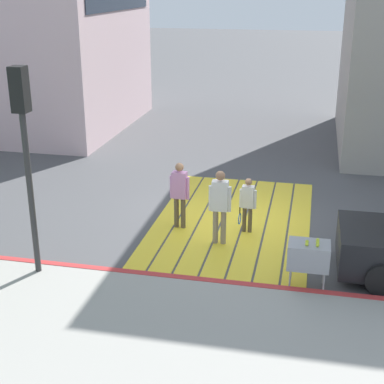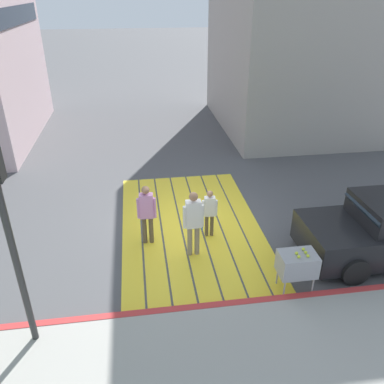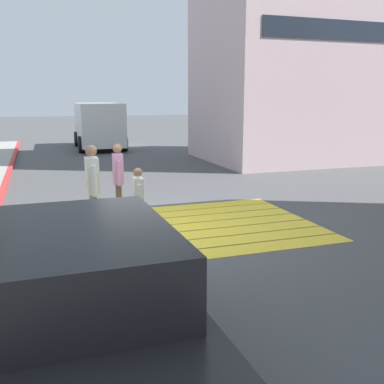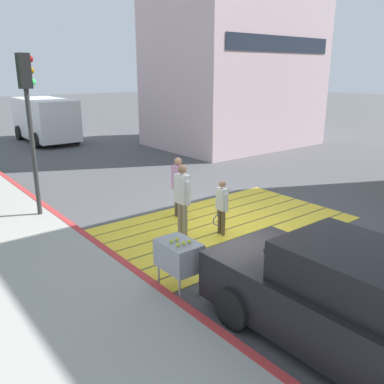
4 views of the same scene
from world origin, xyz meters
name	(u,v)px [view 2 (image 2 of 4)]	position (x,y,z in m)	size (l,w,h in m)	color
ground_plane	(191,226)	(0.00, 0.00, 0.00)	(120.00, 120.00, 0.00)	#4C4C4F
crosswalk_stripes	(191,226)	(0.00, 0.00, 0.01)	(6.40, 3.80, 0.01)	yellow
curb_painted	(213,307)	(-3.25, 0.00, 0.07)	(0.16, 40.00, 0.13)	#BC3333
building_far_south	(306,6)	(8.50, -6.23, 5.24)	(8.00, 7.04, 10.49)	gray
traffic_light_corner	(1,201)	(-3.58, 3.47, 3.04)	(0.39, 0.28, 4.24)	#2D2D2D
tennis_ball_cart	(297,264)	(-2.90, -1.89, 0.70)	(0.56, 0.80, 1.02)	#99999E
pedestrian_adult_lead	(193,220)	(-1.30, 0.12, 1.02)	(0.23, 0.51, 1.75)	gray
pedestrian_adult_trailing	(147,211)	(-0.63, 1.21, 0.96)	(0.24, 0.49, 1.65)	brown
pedestrian_child_with_racket	(209,211)	(-0.53, -0.41, 0.77)	(0.29, 0.41, 1.36)	brown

